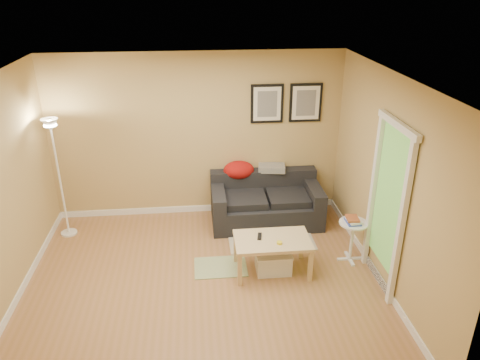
# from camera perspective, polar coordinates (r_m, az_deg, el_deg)

# --- Properties ---
(floor) EXTENTS (4.50, 4.50, 0.00)m
(floor) POSITION_cam_1_polar(r_m,az_deg,el_deg) (5.99, -4.52, -12.81)
(floor) COLOR #9E6C43
(floor) RESTS_ON ground
(ceiling) EXTENTS (4.50, 4.50, 0.00)m
(ceiling) POSITION_cam_1_polar(r_m,az_deg,el_deg) (4.89, -5.53, 12.33)
(ceiling) COLOR white
(ceiling) RESTS_ON wall_back
(wall_back) EXTENTS (4.50, 0.00, 4.50)m
(wall_back) POSITION_cam_1_polar(r_m,az_deg,el_deg) (7.17, -5.35, 5.40)
(wall_back) COLOR tan
(wall_back) RESTS_ON ground
(wall_front) EXTENTS (4.50, 0.00, 4.50)m
(wall_front) POSITION_cam_1_polar(r_m,az_deg,el_deg) (3.61, -4.21, -15.36)
(wall_front) COLOR tan
(wall_front) RESTS_ON ground
(wall_right) EXTENTS (0.00, 4.00, 4.00)m
(wall_right) POSITION_cam_1_polar(r_m,az_deg,el_deg) (5.78, 17.92, -0.47)
(wall_right) COLOR tan
(wall_right) RESTS_ON ground
(baseboard_back) EXTENTS (4.50, 0.02, 0.10)m
(baseboard_back) POSITION_cam_1_polar(r_m,az_deg,el_deg) (7.65, -4.99, -3.53)
(baseboard_back) COLOR white
(baseboard_back) RESTS_ON ground
(baseboard_left) EXTENTS (0.02, 4.00, 0.10)m
(baseboard_left) POSITION_cam_1_polar(r_m,az_deg,el_deg) (6.36, -25.68, -12.50)
(baseboard_left) COLOR white
(baseboard_left) RESTS_ON ground
(baseboard_right) EXTENTS (0.02, 4.00, 0.10)m
(baseboard_right) POSITION_cam_1_polar(r_m,az_deg,el_deg) (6.38, 16.39, -10.74)
(baseboard_right) COLOR white
(baseboard_right) RESTS_ON ground
(sofa) EXTENTS (1.70, 0.90, 0.75)m
(sofa) POSITION_cam_1_polar(r_m,az_deg,el_deg) (7.17, 3.28, -2.54)
(sofa) COLOR black
(sofa) RESTS_ON ground
(red_throw) EXTENTS (0.48, 0.36, 0.28)m
(red_throw) POSITION_cam_1_polar(r_m,az_deg,el_deg) (7.26, -0.15, 1.27)
(red_throw) COLOR #A6150F
(red_throw) RESTS_ON sofa
(plaid_throw) EXTENTS (0.45, 0.32, 0.10)m
(plaid_throw) POSITION_cam_1_polar(r_m,az_deg,el_deg) (7.32, 3.95, 1.51)
(plaid_throw) COLOR tan
(plaid_throw) RESTS_ON sofa
(framed_print_left) EXTENTS (0.50, 0.04, 0.60)m
(framed_print_left) POSITION_cam_1_polar(r_m,az_deg,el_deg) (7.09, 3.38, 9.46)
(framed_print_left) COLOR black
(framed_print_left) RESTS_ON wall_back
(framed_print_right) EXTENTS (0.50, 0.04, 0.60)m
(framed_print_right) POSITION_cam_1_polar(r_m,az_deg,el_deg) (7.20, 8.16, 9.51)
(framed_print_right) COLOR black
(framed_print_right) RESTS_ON wall_back
(area_rug) EXTENTS (1.25, 0.85, 0.01)m
(area_rug) POSITION_cam_1_polar(r_m,az_deg,el_deg) (6.93, 3.77, -7.07)
(area_rug) COLOR beige
(area_rug) RESTS_ON ground
(green_runner) EXTENTS (0.70, 0.50, 0.01)m
(green_runner) POSITION_cam_1_polar(r_m,az_deg,el_deg) (6.27, -2.43, -10.76)
(green_runner) COLOR #668C4C
(green_runner) RESTS_ON ground
(coffee_table) EXTENTS (1.10, 0.83, 0.49)m
(coffee_table) POSITION_cam_1_polar(r_m,az_deg,el_deg) (6.08, 3.99, -9.32)
(coffee_table) COLOR #D0B47F
(coffee_table) RESTS_ON ground
(remote_control) EXTENTS (0.08, 0.17, 0.02)m
(remote_control) POSITION_cam_1_polar(r_m,az_deg,el_deg) (5.98, 2.45, -7.01)
(remote_control) COLOR black
(remote_control) RESTS_ON coffee_table
(tape_roll) EXTENTS (0.07, 0.07, 0.03)m
(tape_roll) POSITION_cam_1_polar(r_m,az_deg,el_deg) (5.86, 4.93, -7.80)
(tape_roll) COLOR yellow
(tape_roll) RESTS_ON coffee_table
(storage_bin) EXTENTS (0.47, 0.34, 0.29)m
(storage_bin) POSITION_cam_1_polar(r_m,az_deg,el_deg) (6.14, 4.16, -10.11)
(storage_bin) COLOR white
(storage_bin) RESTS_ON ground
(side_table) EXTENTS (0.39, 0.39, 0.59)m
(side_table) POSITION_cam_1_polar(r_m,az_deg,el_deg) (6.44, 13.70, -7.42)
(side_table) COLOR white
(side_table) RESTS_ON ground
(book_stack) EXTENTS (0.22, 0.27, 0.07)m
(book_stack) POSITION_cam_1_polar(r_m,az_deg,el_deg) (6.27, 13.88, -4.85)
(book_stack) COLOR #374CA7
(book_stack) RESTS_ON side_table
(floor_lamp) EXTENTS (0.24, 0.24, 1.81)m
(floor_lamp) POSITION_cam_1_polar(r_m,az_deg,el_deg) (7.10, -21.47, -0.26)
(floor_lamp) COLOR white
(floor_lamp) RESTS_ON ground
(doorway) EXTENTS (0.12, 1.01, 2.13)m
(doorway) POSITION_cam_1_polar(r_m,az_deg,el_deg) (5.75, 17.68, -3.60)
(doorway) COLOR white
(doorway) RESTS_ON ground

